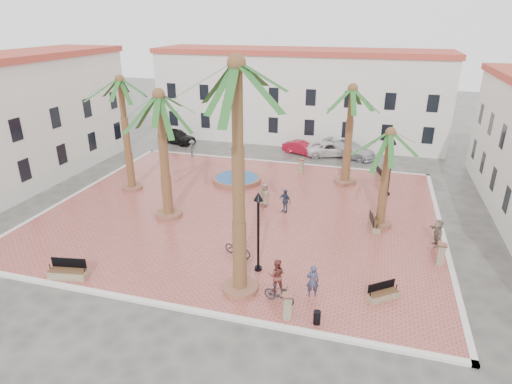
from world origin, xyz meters
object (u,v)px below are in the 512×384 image
cyclist_a (313,281)px  bicycle_a (238,248)px  bollard_se (287,306)px  litter_bin (317,318)px  bench_ne (381,176)px  car_red (301,148)px  palm_e (389,145)px  pedestrian_north (192,148)px  bollard_e (441,254)px  car_white (330,149)px  palm_ne (352,101)px  lamppost_e (392,157)px  bollard_n (301,166)px  bench_e (374,224)px  palm_s (237,90)px  fountain (237,178)px  bench_s (68,273)px  pedestrian_fountain_b (285,201)px  pedestrian_east (437,233)px  lamppost_s (258,219)px  pedestrian_fountain_a (265,195)px  bicycle_b (279,294)px  palm_sw (160,110)px  cyclist_b (277,275)px  bench_se (383,295)px  palm_nw (121,92)px  car_silver (349,149)px

cyclist_a → bicycle_a: 5.26m
bollard_se → litter_bin: size_ratio=1.99×
bench_ne → car_red: car_red is taller
palm_e → pedestrian_north: bearing=149.8°
bollard_e → car_white: bearing=113.6°
palm_ne → lamppost_e: (3.28, -1.67, -3.62)m
bollard_n → bollard_e: bollard_e is taller
bench_e → bicycle_a: bearing=116.8°
palm_s → car_red: (-1.27, 23.45, -9.19)m
fountain → litter_bin: bearing=-60.4°
palm_e → litter_bin: (-2.47, -10.61, -5.01)m
bench_s → bollard_se: bollard_se is taller
car_red → palm_s: bearing=-157.9°
bench_ne → pedestrian_north: size_ratio=1.16×
car_red → pedestrian_fountain_b: bearing=-155.3°
bench_s → pedestrian_east: bearing=15.6°
car_red → lamppost_s: bearing=-156.7°
palm_e → pedestrian_fountain_a: (-7.89, 0.89, -4.50)m
bench_e → bicycle_b: 9.95m
lamppost_s → litter_bin: bearing=-43.3°
palm_e → car_white: 16.05m
palm_sw → bollard_se: size_ratio=6.80×
palm_e → bollard_se: palm_e is taller
palm_ne → bench_s: palm_ne is taller
bench_e → bicycle_b: bearing=145.2°
palm_ne → bollard_e: palm_ne is taller
palm_s → palm_sw: bearing=137.1°
palm_e → bollard_n: size_ratio=5.18×
car_red → palm_sw: bearing=179.5°
cyclist_b → bollard_se: bearing=104.7°
bench_se → litter_bin: bearing=-174.0°
bollard_e → cyclist_a: bearing=-143.1°
fountain → palm_ne: palm_ne is taller
fountain → palm_nw: palm_nw is taller
bench_se → bench_s: bearing=151.8°
fountain → litter_bin: (8.80, -15.50, 0.04)m
bench_s → car_silver: size_ratio=0.39×
car_silver → car_red: bearing=115.4°
bench_s → pedestrian_fountain_b: pedestrian_fountain_b is taller
palm_sw → bollard_n: (7.00, 10.89, -6.49)m
palm_sw → pedestrian_fountain_b: bearing=20.8°
lamppost_s → car_white: bearing=86.9°
bench_s → litter_bin: (12.76, -0.02, 0.02)m
bollard_e → litter_bin: bollard_e is taller
bench_s → bicycle_a: 8.87m
bollard_se → palm_s: bearing=151.6°
pedestrian_fountain_b → pedestrian_east: bearing=16.0°
palm_e → bench_se: 9.48m
bench_ne → bollard_n: size_ratio=1.49×
palm_e → car_white: palm_e is taller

